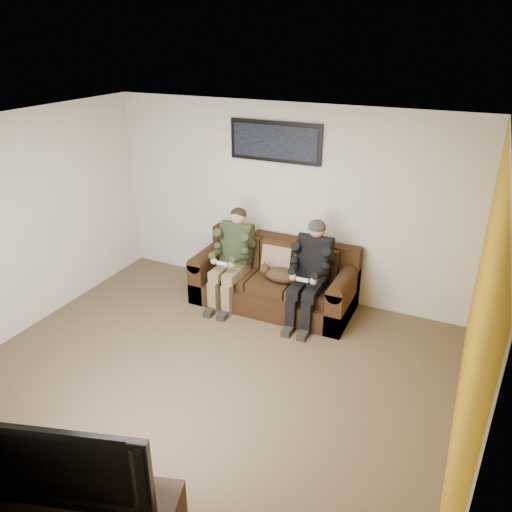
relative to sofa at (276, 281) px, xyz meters
The scene contains 15 objects.
floor 1.86m from the sofa, 91.96° to the right, with size 5.00×5.00×0.00m, color brown.
ceiling 2.92m from the sofa, 91.96° to the right, with size 5.00×5.00×0.00m, color silver.
wall_back 1.06m from the sofa, 98.36° to the left, with size 5.00×5.00×0.00m, color beige.
wall_front 4.19m from the sofa, 90.88° to the right, with size 5.00×5.00×0.00m, color beige.
wall_left 3.29m from the sofa, 144.53° to the right, with size 4.50×4.50×0.00m, color beige.
wall_right 3.20m from the sofa, 36.83° to the right, with size 4.50×4.50×0.00m, color beige.
accent_wall_right 3.19m from the sofa, 36.95° to the right, with size 4.50×4.50×0.00m, color #C08C13.
sofa is the anchor object (origin of this frame).
throw_pillow 0.29m from the sofa, 90.00° to the left, with size 0.40×0.12×0.39m, color #90755E.
throw_blanket 0.88m from the sofa, 157.46° to the left, with size 0.43×0.21×0.08m, color #C4BA90.
person_left 0.69m from the sofa, 162.01° to the right, with size 0.51×0.87×1.28m.
person_right 0.69m from the sofa, 17.95° to the right, with size 0.51×0.86×1.29m.
cat 0.29m from the sofa, 52.78° to the right, with size 0.66×0.26×0.24m.
framed_poster 1.83m from the sofa, 117.13° to the left, with size 1.25×0.05×0.52m.
television 3.80m from the sofa, 88.36° to the right, with size 1.18×0.15×0.68m, color black.
Camera 1 is at (2.33, -3.70, 3.40)m, focal length 35.00 mm.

